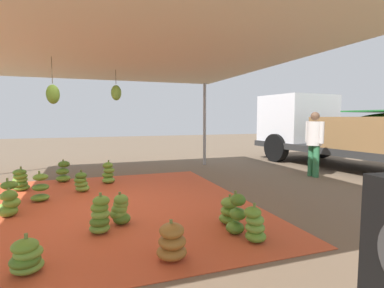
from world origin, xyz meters
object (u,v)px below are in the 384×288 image
Objects in this scene: banana_bunch_0 at (172,243)px; banana_bunch_9 at (81,183)px; banana_bunch_2 at (237,216)px; cargo_truck_main at (351,130)px; banana_bunch_6 at (120,210)px; banana_bunch_7 at (230,212)px; banana_bunch_4 at (20,181)px; worker_0 at (314,139)px; banana_bunch_10 at (63,172)px; banana_bunch_1 at (40,189)px; banana_bunch_12 at (100,216)px; banana_bunch_13 at (27,257)px; banana_bunch_3 at (108,173)px; banana_bunch_8 at (255,225)px; banana_bunch_11 at (10,204)px; banana_bunch_5 at (8,198)px.

banana_bunch_9 reaches higher than banana_bunch_0.
banana_bunch_2 is 0.08× the size of cargo_truck_main.
banana_bunch_6 reaches higher than banana_bunch_7.
banana_bunch_4 is 0.30× the size of worker_0.
cargo_truck_main reaches higher than banana_bunch_10.
banana_bunch_1 reaches higher than banana_bunch_12.
banana_bunch_9 is at bearing 123.30° from banana_bunch_1.
banana_bunch_6 is at bearing 36.70° from banana_bunch_1.
banana_bunch_0 is 1.47m from banana_bunch_13.
banana_bunch_2 is 1.35× the size of banana_bunch_13.
banana_bunch_3 is 4.13m from banana_bunch_13.
banana_bunch_2 reaches higher than banana_bunch_6.
banana_bunch_2 reaches higher than banana_bunch_8.
banana_bunch_7 is at bearing 37.19° from banana_bunch_9.
banana_bunch_1 is 1.21× the size of banana_bunch_9.
banana_bunch_4 is (-1.00, -0.52, -0.02)m from banana_bunch_1.
banana_bunch_11 is at bearing -21.97° from banana_bunch_1.
banana_bunch_11 is at bearing -131.29° from banana_bunch_12.
banana_bunch_12 is (1.48, 1.42, 0.00)m from banana_bunch_5.
banana_bunch_0 is at bearing 5.61° from banana_bunch_3.
banana_bunch_6 is 1.02× the size of banana_bunch_9.
banana_bunch_7 is 3.47m from banana_bunch_9.
banana_bunch_7 is 1.03× the size of banana_bunch_13.
cargo_truck_main is (-0.45, 7.86, 0.99)m from banana_bunch_9.
banana_bunch_4 is at bearing -96.47° from worker_0.
banana_bunch_3 is 3.75m from banana_bunch_7.
banana_bunch_0 is at bearing 15.92° from banana_bunch_9.
banana_bunch_3 is at bearing 174.47° from banana_bunch_12.
banana_bunch_0 is 3.33m from banana_bunch_5.
banana_bunch_1 reaches higher than banana_bunch_6.
banana_bunch_8 is at bearing 56.05° from banana_bunch_11.
banana_bunch_4 is at bearing -139.64° from banana_bunch_8.
worker_0 is at bearing 87.39° from banana_bunch_9.
banana_bunch_1 is 1.03× the size of banana_bunch_12.
banana_bunch_6 is 2.28m from banana_bunch_9.
cargo_truck_main reaches higher than banana_bunch_13.
banana_bunch_3 is 1.06× the size of banana_bunch_4.
worker_0 reaches higher than banana_bunch_7.
banana_bunch_1 is at bearing 158.03° from banana_bunch_11.
banana_bunch_11 is at bearing -120.83° from banana_bunch_2.
banana_bunch_4 is 3.29m from banana_bunch_6.
banana_bunch_10 is at bearing 162.65° from banana_bunch_5.
banana_bunch_2 reaches higher than banana_bunch_11.
worker_0 is at bearing 126.79° from banana_bunch_2.
banana_bunch_7 is at bearing 69.82° from banana_bunch_6.
banana_bunch_5 reaches higher than banana_bunch_4.
banana_bunch_5 is at bearing -119.02° from banana_bunch_7.
banana_bunch_11 is (-2.13, -3.16, -0.01)m from banana_bunch_8.
banana_bunch_2 is 1.07× the size of banana_bunch_3.
banana_bunch_5 is (-2.14, -3.15, -0.02)m from banana_bunch_2.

